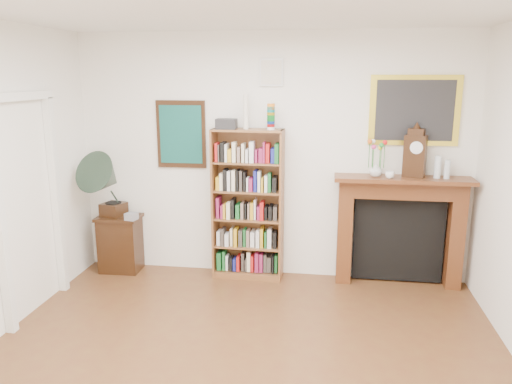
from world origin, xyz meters
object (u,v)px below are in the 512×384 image
Objects in this scene: fireplace at (400,221)px; bottle_right at (447,169)px; bookshelf at (248,196)px; bottle_left at (438,167)px; mantel_clock at (415,154)px; teacup at (390,175)px; flower_vase at (376,170)px; cd_stack at (131,216)px; gramophone at (106,180)px; side_cabinet at (120,243)px.

bottle_right is (0.44, -0.07, 0.61)m from fireplace.
bookshelf is 2.09m from bottle_left.
mantel_clock is 5.49× the size of teacup.
bottle_left is at bearing -8.28° from fireplace.
bottle_left is (0.64, 0.01, 0.05)m from flower_vase.
bottle_right is at bearing 2.41° from cd_stack.
gramophone is 3.78m from bottle_right.
bottle_right reaches higher than flower_vase.
mantel_clock is 3.55× the size of flower_vase.
flower_vase is at bearing 148.46° from teacup.
teacup is (3.17, 0.07, 0.14)m from gramophone.
side_cabinet is 3.25m from teacup.
bottle_right is (3.70, 0.03, 1.00)m from side_cabinet.
mantel_clock is (0.11, -0.03, 0.76)m from fireplace.
mantel_clock is at bearing 174.06° from bottle_right.
bookshelf is 1.89m from mantel_clock.
bookshelf is at bearing 179.95° from flower_vase.
bookshelf is 10.01× the size of bottle_right.
bottle_right is at bearing -8.75° from fireplace.
cd_stack is 3.55m from bottle_right.
cd_stack is 2.82m from flower_vase.
mantel_clock is at bearing 3.28° from flower_vase.
gramophone is 6.77× the size of cd_stack.
bottle_left is 0.10m from bottle_right.
bookshelf is 1.36× the size of fireplace.
fireplace is (1.71, 0.06, -0.23)m from bookshelf.
fireplace is 0.58m from teacup.
side_cabinet is at bearing -176.55° from bookshelf.
bottle_left is (3.67, 0.16, 0.22)m from gramophone.
bookshelf is 2.46× the size of gramophone.
fireplace is 10.01× the size of flower_vase.
flower_vase is at bearing -169.04° from fireplace.
flower_vase is at bearing -155.43° from mantel_clock.
mantel_clock is (3.43, 0.18, 0.36)m from gramophone.
bookshelf reaches higher than flower_vase.
mantel_clock reaches higher than side_cabinet.
fireplace is at bearing 10.86° from flower_vase.
bottle_right is at bearing 16.73° from gramophone.
bottle_left is at bearing 2.15° from bookshelf.
bottle_right is (0.60, 0.07, 0.06)m from teacup.
flower_vase is at bearing -0.72° from side_cabinet.
bottle_left is (3.40, 0.16, 0.64)m from cd_stack.
cd_stack is 2.95m from teacup.
side_cabinet is 4.64× the size of flower_vase.
flower_vase is 0.61× the size of bottle_left.
teacup is (-0.26, -0.11, -0.22)m from mantel_clock.
bottle_right is (3.49, 0.15, 0.62)m from cd_stack.
side_cabinet is 3.29m from fireplace.
cd_stack is 0.60× the size of bottle_right.
cd_stack is 3.46m from bottle_left.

